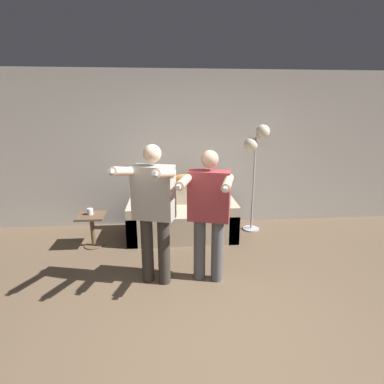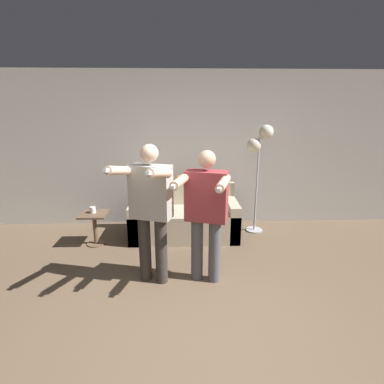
{
  "view_description": "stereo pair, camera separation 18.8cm",
  "coord_description": "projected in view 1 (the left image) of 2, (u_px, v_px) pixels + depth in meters",
  "views": [
    {
      "loc": [
        -0.41,
        -2.05,
        1.98
      ],
      "look_at": [
        -0.08,
        1.77,
        0.91
      ],
      "focal_mm": 28.0,
      "sensor_mm": 36.0,
      "label": 1
    },
    {
      "loc": [
        -0.22,
        -2.06,
        1.98
      ],
      "look_at": [
        -0.08,
        1.77,
        0.91
      ],
      "focal_mm": 28.0,
      "sensor_mm": 36.0,
      "label": 2
    }
  ],
  "objects": [
    {
      "name": "cup",
      "position": [
        90.0,
        211.0,
        4.35
      ],
      "size": [
        0.09,
        0.09,
        0.09
      ],
      "color": "white",
      "rests_on": "side_table"
    },
    {
      "name": "person_left",
      "position": [
        153.0,
        206.0,
        3.3
      ],
      "size": [
        0.65,
        0.77,
        1.62
      ],
      "rotation": [
        0.0,
        0.0,
        -0.31
      ],
      "color": "#38332D",
      "rests_on": "ground_plane"
    },
    {
      "name": "floor_lamp",
      "position": [
        256.0,
        147.0,
        4.73
      ],
      "size": [
        0.4,
        0.28,
        1.75
      ],
      "color": "#B2B2B7",
      "rests_on": "ground_plane"
    },
    {
      "name": "wall_back",
      "position": [
        190.0,
        150.0,
        5.11
      ],
      "size": [
        10.0,
        0.05,
        2.6
      ],
      "color": "beige",
      "rests_on": "ground_plane"
    },
    {
      "name": "side_table",
      "position": [
        92.0,
        224.0,
        4.39
      ],
      "size": [
        0.39,
        0.39,
        0.49
      ],
      "color": "brown",
      "rests_on": "ground_plane"
    },
    {
      "name": "couch",
      "position": [
        182.0,
        219.0,
        4.79
      ],
      "size": [
        1.67,
        0.81,
        0.8
      ],
      "color": "beige",
      "rests_on": "ground_plane"
    },
    {
      "name": "person_right",
      "position": [
        209.0,
        208.0,
        3.36
      ],
      "size": [
        0.65,
        0.77,
        1.55
      ],
      "rotation": [
        0.0,
        0.0,
        -0.28
      ],
      "color": "#56565B",
      "rests_on": "ground_plane"
    },
    {
      "name": "ground_plane",
      "position": [
        219.0,
        351.0,
        2.53
      ],
      "size": [
        16.0,
        16.0,
        0.0
      ],
      "primitive_type": "plane",
      "color": "brown"
    },
    {
      "name": "cat",
      "position": [
        184.0,
        178.0,
        4.92
      ],
      "size": [
        0.52,
        0.12,
        0.18
      ],
      "color": "tan",
      "rests_on": "couch"
    }
  ]
}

